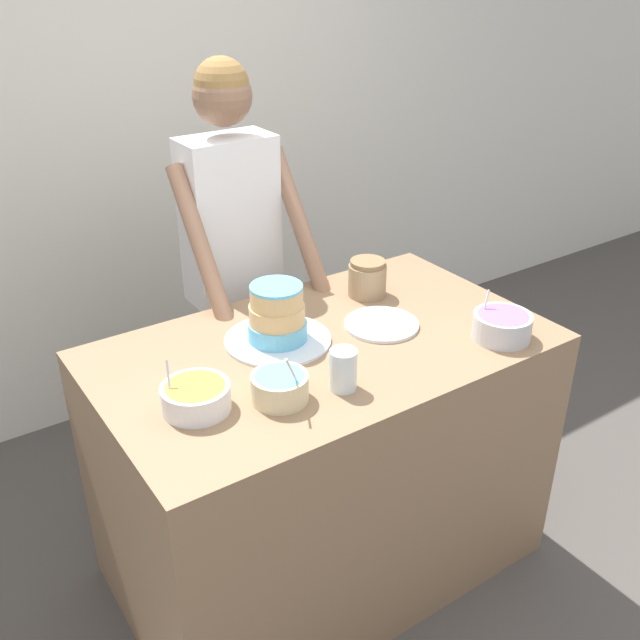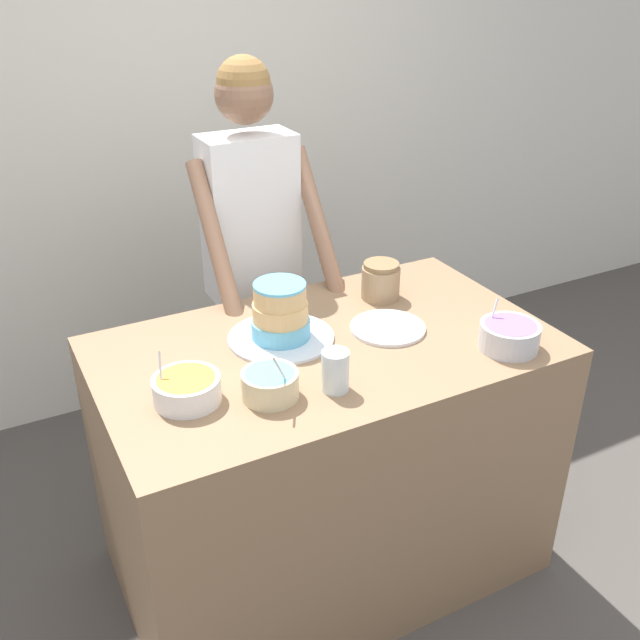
% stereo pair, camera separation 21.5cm
% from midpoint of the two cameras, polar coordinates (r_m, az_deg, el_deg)
% --- Properties ---
extents(wall_back, '(10.00, 0.05, 2.60)m').
position_cam_midpoint_polar(wall_back, '(3.37, -9.68, 14.54)').
color(wall_back, silver).
rests_on(wall_back, ground_plane).
extents(counter, '(1.44, 0.85, 0.93)m').
position_cam_midpoint_polar(counter, '(2.52, 2.95, -11.25)').
color(counter, '#8C6B4C').
rests_on(counter, ground_plane).
extents(person_baker, '(0.46, 0.47, 1.72)m').
position_cam_midpoint_polar(person_baker, '(2.72, -3.23, 6.76)').
color(person_baker, '#2D2D38').
rests_on(person_baker, ground_plane).
extents(cake, '(0.34, 0.34, 0.20)m').
position_cam_midpoint_polar(cake, '(2.24, -0.46, 0.23)').
color(cake, silver).
rests_on(cake, counter).
extents(frosting_bowl_purple, '(0.19, 0.19, 0.14)m').
position_cam_midpoint_polar(frosting_bowl_purple, '(2.31, 17.50, -1.24)').
color(frosting_bowl_purple, silver).
rests_on(frosting_bowl_purple, counter).
extents(frosting_bowl_orange, '(0.19, 0.19, 0.15)m').
position_cam_midpoint_polar(frosting_bowl_orange, '(1.98, -7.59, -5.53)').
color(frosting_bowl_orange, white).
rests_on(frosting_bowl_orange, counter).
extents(frosting_bowl_blue, '(0.16, 0.16, 0.17)m').
position_cam_midpoint_polar(frosting_bowl_blue, '(1.98, -0.92, -5.21)').
color(frosting_bowl_blue, beige).
rests_on(frosting_bowl_blue, counter).
extents(drinking_glass, '(0.08, 0.08, 0.12)m').
position_cam_midpoint_polar(drinking_glass, '(2.00, 4.31, -4.17)').
color(drinking_glass, silver).
rests_on(drinking_glass, counter).
extents(ceramic_plate, '(0.25, 0.25, 0.01)m').
position_cam_midpoint_polar(ceramic_plate, '(2.36, 8.05, -0.69)').
color(ceramic_plate, silver).
rests_on(ceramic_plate, counter).
extents(stoneware_jar, '(0.14, 0.14, 0.13)m').
position_cam_midpoint_polar(stoneware_jar, '(2.54, 7.30, 3.08)').
color(stoneware_jar, '#9E7F5B').
rests_on(stoneware_jar, counter).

